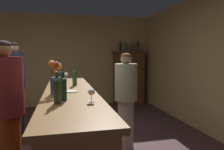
% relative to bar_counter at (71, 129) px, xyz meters
% --- Properties ---
extents(wall_back, '(5.67, 0.12, 2.65)m').
position_rel_bar_counter_xyz_m(wall_back, '(-0.28, 3.64, 0.81)').
color(wall_back, tan).
rests_on(wall_back, ground).
extents(bar_counter, '(0.63, 3.03, 1.02)m').
position_rel_bar_counter_xyz_m(bar_counter, '(0.00, 0.00, 0.00)').
color(bar_counter, brown).
rests_on(bar_counter, ground).
extents(display_cabinet, '(0.96, 0.41, 1.59)m').
position_rel_bar_counter_xyz_m(display_cabinet, '(1.86, 3.34, 0.32)').
color(display_cabinet, brown).
rests_on(display_cabinet, ground).
extents(wine_bottle_riesling, '(0.07, 0.07, 0.30)m').
position_rel_bar_counter_xyz_m(wine_bottle_riesling, '(-0.14, -0.71, 0.64)').
color(wine_bottle_riesling, '#2B4729').
rests_on(wine_bottle_riesling, bar_counter).
extents(wine_bottle_rose, '(0.08, 0.08, 0.31)m').
position_rel_bar_counter_xyz_m(wine_bottle_rose, '(-0.12, 0.27, 0.64)').
color(wine_bottle_rose, '#202F3E').
rests_on(wine_bottle_rose, bar_counter).
extents(wine_bottle_syrah, '(0.07, 0.07, 0.30)m').
position_rel_bar_counter_xyz_m(wine_bottle_syrah, '(0.09, 0.48, 0.64)').
color(wine_bottle_syrah, '#284D27').
rests_on(wine_bottle_syrah, bar_counter).
extents(wine_bottle_pinot, '(0.06, 0.06, 0.28)m').
position_rel_bar_counter_xyz_m(wine_bottle_pinot, '(-0.08, -0.59, 0.63)').
color(wine_bottle_pinot, '#163321').
rests_on(wine_bottle_pinot, bar_counter).
extents(wine_glass_front, '(0.07, 0.07, 0.13)m').
position_rel_bar_counter_xyz_m(wine_glass_front, '(0.18, -0.72, 0.60)').
color(wine_glass_front, white).
rests_on(wine_glass_front, bar_counter).
extents(wine_glass_mid, '(0.07, 0.07, 0.14)m').
position_rel_bar_counter_xyz_m(wine_glass_mid, '(-0.02, 1.22, 0.60)').
color(wine_glass_mid, white).
rests_on(wine_glass_mid, bar_counter).
extents(flower_arrangement, '(0.15, 0.15, 0.39)m').
position_rel_bar_counter_xyz_m(flower_arrangement, '(-0.17, -0.22, 0.69)').
color(flower_arrangement, '#404968').
rests_on(flower_arrangement, bar_counter).
extents(cheese_plate, '(0.17, 0.17, 0.01)m').
position_rel_bar_counter_xyz_m(cheese_plate, '(0.01, -0.10, 0.51)').
color(cheese_plate, white).
rests_on(cheese_plate, bar_counter).
extents(display_bottle_left, '(0.06, 0.06, 0.34)m').
position_rel_bar_counter_xyz_m(display_bottle_left, '(1.61, 3.34, 1.23)').
color(display_bottle_left, black).
rests_on(display_bottle_left, display_cabinet).
extents(display_bottle_midleft, '(0.08, 0.08, 0.28)m').
position_rel_bar_counter_xyz_m(display_bottle_midleft, '(1.77, 3.34, 1.21)').
color(display_bottle_midleft, '#2C4D30').
rests_on(display_bottle_midleft, display_cabinet).
extents(display_bottle_center, '(0.07, 0.07, 0.27)m').
position_rel_bar_counter_xyz_m(display_bottle_center, '(1.97, 3.34, 1.20)').
color(display_bottle_center, '#29502B').
rests_on(display_bottle_center, display_cabinet).
extents(display_bottle_midright, '(0.08, 0.08, 0.33)m').
position_rel_bar_counter_xyz_m(display_bottle_midright, '(2.15, 3.34, 1.24)').
color(display_bottle_midright, '#473219').
rests_on(display_bottle_midright, display_cabinet).
extents(patron_redhead, '(0.37, 0.37, 1.70)m').
position_rel_bar_counter_xyz_m(patron_redhead, '(-0.93, 1.33, 0.42)').
color(patron_redhead, '#32322F').
rests_on(patron_redhead, ground).
extents(patron_in_grey, '(0.39, 0.39, 1.63)m').
position_rel_bar_counter_xyz_m(patron_in_grey, '(-0.70, -0.27, 0.37)').
color(patron_in_grey, brown).
rests_on(patron_in_grey, ground).
extents(bartender, '(0.35, 0.35, 1.51)m').
position_rel_bar_counter_xyz_m(bartender, '(0.86, 0.35, 0.31)').
color(bartender, '#ADA699').
rests_on(bartender, ground).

